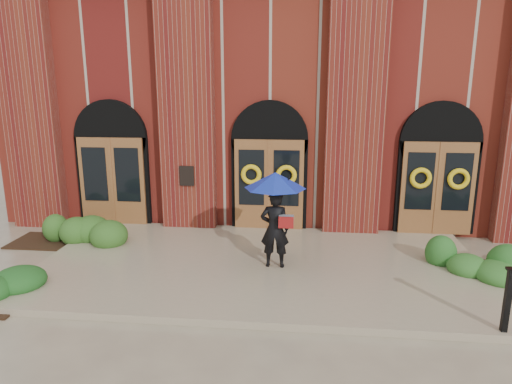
# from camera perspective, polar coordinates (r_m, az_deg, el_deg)

# --- Properties ---
(ground) EXTENTS (90.00, 90.00, 0.00)m
(ground) POSITION_cam_1_polar(r_m,az_deg,el_deg) (10.46, 0.42, -9.89)
(ground) COLOR tan
(ground) RESTS_ON ground
(landing) EXTENTS (10.00, 5.30, 0.15)m
(landing) POSITION_cam_1_polar(r_m,az_deg,el_deg) (10.57, 0.50, -9.19)
(landing) COLOR tan
(landing) RESTS_ON ground
(church_building) EXTENTS (16.20, 12.53, 7.00)m
(church_building) POSITION_cam_1_polar(r_m,az_deg,el_deg) (18.37, 3.16, 11.54)
(church_building) COLOR maroon
(church_building) RESTS_ON ground
(man_with_umbrella) EXTENTS (1.34, 1.34, 2.14)m
(man_with_umbrella) POSITION_cam_1_polar(r_m,az_deg,el_deg) (9.89, 2.41, -1.18)
(man_with_umbrella) COLOR black
(man_with_umbrella) RESTS_ON landing
(metal_post) EXTENTS (0.15, 0.15, 1.12)m
(metal_post) POSITION_cam_1_polar(r_m,az_deg,el_deg) (8.66, 28.94, -11.58)
(metal_post) COLOR black
(metal_post) RESTS_ON landing
(hedge_wall_left) EXTENTS (2.78, 1.11, 0.71)m
(hedge_wall_left) POSITION_cam_1_polar(r_m,az_deg,el_deg) (13.07, -22.37, -4.42)
(hedge_wall_left) COLOR #2C551C
(hedge_wall_left) RESTS_ON ground
(hedge_wall_right) EXTENTS (2.91, 1.16, 0.75)m
(hedge_wall_right) POSITION_cam_1_polar(r_m,az_deg,el_deg) (11.56, 27.51, -7.17)
(hedge_wall_right) COLOR #24571E
(hedge_wall_right) RESTS_ON ground
(hedge_front_right) EXTENTS (1.41, 1.21, 0.50)m
(hedge_front_right) POSITION_cam_1_polar(r_m,az_deg,el_deg) (11.14, 27.88, -8.68)
(hedge_front_right) COLOR #2B5E22
(hedge_front_right) RESTS_ON ground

